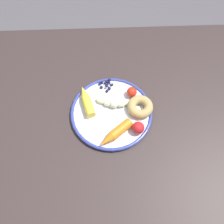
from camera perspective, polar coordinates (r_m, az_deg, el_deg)
ground_plane at (r=1.50m, az=-0.46°, el=-14.11°), size 6.00×6.00×0.00m
dining_table at (r=0.91m, az=-0.74°, el=-4.78°), size 1.11×0.96×0.70m
plate at (r=0.85m, az=-0.00°, el=-0.09°), size 0.30×0.30×0.02m
banana at (r=0.85m, az=0.63°, el=2.20°), size 0.14×0.05×0.03m
carrot_orange at (r=0.79m, az=0.95°, el=-5.31°), size 0.13×0.11×0.03m
carrot_yellow at (r=0.85m, az=-6.14°, el=2.78°), size 0.07×0.13×0.03m
donut at (r=0.84m, az=7.06°, el=1.28°), size 0.10×0.10×0.03m
blueberry_pile at (r=0.90m, az=-1.20°, el=6.75°), size 0.06×0.06×0.02m
tomato_near at (r=0.87m, az=5.02°, el=4.90°), size 0.04×0.04×0.04m
tomato_mid at (r=0.80m, az=6.61°, el=-3.85°), size 0.04×0.04×0.04m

